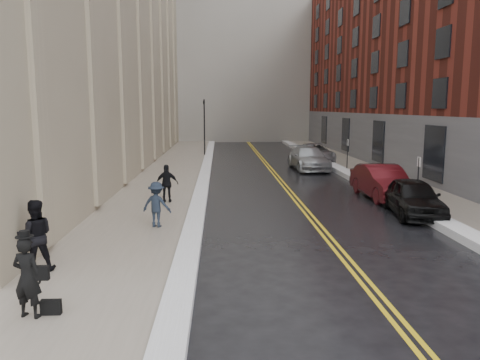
{
  "coord_description": "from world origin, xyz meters",
  "views": [
    {
      "loc": [
        -1.24,
        -12.89,
        4.46
      ],
      "look_at": [
        -0.43,
        5.5,
        1.6
      ],
      "focal_mm": 35.0,
      "sensor_mm": 36.0,
      "label": 1
    }
  ],
  "objects": [
    {
      "name": "sidewalk_right",
      "position": [
        9.0,
        16.0,
        0.07
      ],
      "size": [
        3.0,
        64.0,
        0.15
      ],
      "primitive_type": "cube",
      "color": "gray",
      "rests_on": "ground"
    },
    {
      "name": "pedestrian_main",
      "position": [
        -5.2,
        -3.54,
        1.01
      ],
      "size": [
        0.71,
        0.55,
        1.72
      ],
      "primitive_type": "imported",
      "rotation": [
        0.0,
        0.0,
        2.9
      ],
      "color": "black",
      "rests_on": "sidewalk_left"
    },
    {
      "name": "car_maroon",
      "position": [
        6.8,
        9.57,
        0.83
      ],
      "size": [
        1.93,
        5.08,
        1.65
      ],
      "primitive_type": "imported",
      "rotation": [
        0.0,
        0.0,
        0.04
      ],
      "color": "#4A0D11",
      "rests_on": "ground"
    },
    {
      "name": "traffic_signal",
      "position": [
        -2.6,
        30.0,
        3.08
      ],
      "size": [
        0.18,
        0.15,
        5.2
      ],
      "color": "black",
      "rests_on": "ground"
    },
    {
      "name": "lane_stripe_b",
      "position": [
        2.62,
        16.0,
        0.0
      ],
      "size": [
        0.12,
        64.0,
        0.01
      ],
      "primitive_type": "cube",
      "color": "gold",
      "rests_on": "ground"
    },
    {
      "name": "building_right",
      "position": [
        17.5,
        23.0,
        9.0
      ],
      "size": [
        14.0,
        50.0,
        18.0
      ],
      "primitive_type": "cube",
      "color": "maroon",
      "rests_on": "ground"
    },
    {
      "name": "ground",
      "position": [
        0.0,
        0.0,
        0.0
      ],
      "size": [
        160.0,
        160.0,
        0.0
      ],
      "primitive_type": "plane",
      "color": "black",
      "rests_on": "ground"
    },
    {
      "name": "pedestrian_c",
      "position": [
        -3.65,
        8.33,
        1.02
      ],
      "size": [
        1.03,
        0.44,
        1.74
      ],
      "primitive_type": "imported",
      "rotation": [
        0.0,
        0.0,
        3.16
      ],
      "color": "black",
      "rests_on": "sidewalk_left"
    },
    {
      "name": "sidewalk_left",
      "position": [
        -4.5,
        16.0,
        0.07
      ],
      "size": [
        4.0,
        64.0,
        0.15
      ],
      "primitive_type": "cube",
      "color": "gray",
      "rests_on": "ground"
    },
    {
      "name": "pedestrian_a",
      "position": [
        -6.12,
        -0.72,
        1.11
      ],
      "size": [
        1.13,
        1.01,
        1.93
      ],
      "primitive_type": "imported",
      "rotation": [
        0.0,
        0.0,
        3.5
      ],
      "color": "black",
      "rests_on": "sidewalk_left"
    },
    {
      "name": "snow_ridge_left",
      "position": [
        -2.2,
        16.0,
        0.13
      ],
      "size": [
        0.7,
        60.8,
        0.26
      ],
      "primitive_type": "cube",
      "color": "white",
      "rests_on": "ground"
    },
    {
      "name": "lane_stripe_a",
      "position": [
        2.38,
        16.0,
        0.0
      ],
      "size": [
        0.12,
        64.0,
        0.01
      ],
      "primitive_type": "cube",
      "color": "gold",
      "rests_on": "ground"
    },
    {
      "name": "car_black",
      "position": [
        6.8,
        5.83,
        0.77
      ],
      "size": [
        2.34,
        4.7,
        1.54
      ],
      "primitive_type": "imported",
      "rotation": [
        0.0,
        0.0,
        -0.12
      ],
      "color": "black",
      "rests_on": "ground"
    },
    {
      "name": "pedestrian_b",
      "position": [
        -3.53,
        3.85,
        0.98
      ],
      "size": [
        1.2,
        0.88,
        1.66
      ],
      "primitive_type": "imported",
      "rotation": [
        0.0,
        0.0,
        2.87
      ],
      "color": "#1B2330",
      "rests_on": "sidewalk_left"
    },
    {
      "name": "parking_sign_far",
      "position": [
        7.9,
        20.0,
        1.36
      ],
      "size": [
        0.06,
        0.35,
        2.23
      ],
      "color": "black",
      "rests_on": "ground"
    },
    {
      "name": "parking_sign_near",
      "position": [
        7.9,
        8.0,
        1.36
      ],
      "size": [
        0.06,
        0.35,
        2.23
      ],
      "color": "black",
      "rests_on": "ground"
    },
    {
      "name": "snow_ridge_right",
      "position": [
        7.15,
        16.0,
        0.15
      ],
      "size": [
        0.85,
        60.8,
        0.3
      ],
      "primitive_type": "cube",
      "color": "white",
      "rests_on": "ground"
    },
    {
      "name": "car_silver_far",
      "position": [
        6.5,
        24.69,
        0.78
      ],
      "size": [
        2.59,
        5.6,
        1.56
      ],
      "primitive_type": "imported",
      "rotation": [
        0.0,
        0.0,
        0.0
      ],
      "color": "gray",
      "rests_on": "ground"
    },
    {
      "name": "car_silver_near",
      "position": [
        5.2,
        20.58,
        0.81
      ],
      "size": [
        2.58,
        5.73,
        1.63
      ],
      "primitive_type": "imported",
      "rotation": [
        0.0,
        0.0,
        0.05
      ],
      "color": "#A8ACB0",
      "rests_on": "ground"
    }
  ]
}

